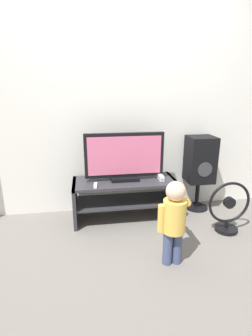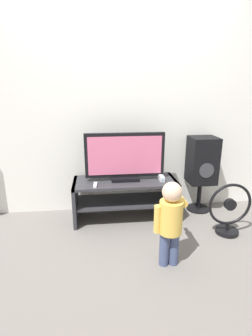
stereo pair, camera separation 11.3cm
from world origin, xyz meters
The scene contains 9 objects.
ground_plane centered at (0.00, 0.00, 0.00)m, with size 16.00×16.00×0.00m, color slate.
wall_back centered at (0.00, 0.54, 1.30)m, with size 10.00×0.06×2.60m.
tv_stand centered at (0.00, 0.23, 0.31)m, with size 1.16×0.46×0.46m.
television centered at (0.00, 0.25, 0.72)m, with size 0.88×0.20×0.53m.
game_console centered at (0.41, 0.20, 0.49)m, with size 0.05×0.17×0.06m.
remote_primary centered at (-0.33, 0.09, 0.47)m, with size 0.04×0.13×0.03m.
child centered at (0.28, -0.64, 0.44)m, with size 0.29×0.44×0.75m.
speaker_tower centered at (0.93, 0.35, 0.61)m, with size 0.31×0.30×0.91m.
floor_fan centered at (1.02, -0.23, 0.25)m, with size 0.45×0.23×0.55m.
Camera 2 is at (-0.30, -2.52, 1.46)m, focal length 28.00 mm.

